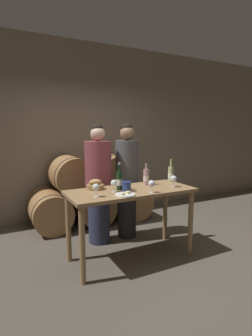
{
  "coord_description": "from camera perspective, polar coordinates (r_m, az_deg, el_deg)",
  "views": [
    {
      "loc": [
        -1.49,
        -2.78,
        1.63
      ],
      "look_at": [
        0.0,
        0.14,
        1.14
      ],
      "focal_mm": 28.0,
      "sensor_mm": 36.0,
      "label": 1
    }
  ],
  "objects": [
    {
      "name": "wine_glass_right",
      "position": [
        3.41,
        10.31,
        -2.34
      ],
      "size": [
        0.08,
        0.08,
        0.15
      ],
      "color": "white",
      "rests_on": "tasting_table"
    },
    {
      "name": "person_right",
      "position": [
        3.92,
        0.22,
        -2.58
      ],
      "size": [
        0.34,
        0.34,
        1.71
      ],
      "color": "#232326",
      "rests_on": "ground_plane"
    },
    {
      "name": "wine_glass_far_left",
      "position": [
        2.88,
        -6.57,
        -4.25
      ],
      "size": [
        0.08,
        0.08,
        0.15
      ],
      "color": "white",
      "rests_on": "tasting_table"
    },
    {
      "name": "bread_basket",
      "position": [
        3.26,
        -6.71,
        -3.79
      ],
      "size": [
        0.21,
        0.21,
        0.13
      ],
      "color": "olive",
      "rests_on": "tasting_table"
    },
    {
      "name": "wine_glass_left",
      "position": [
        3.09,
        -2.64,
        -3.34
      ],
      "size": [
        0.08,
        0.08,
        0.15
      ],
      "color": "white",
      "rests_on": "tasting_table"
    },
    {
      "name": "wine_bottle_white",
      "position": [
        3.76,
        9.71,
        -1.28
      ],
      "size": [
        0.08,
        0.08,
        0.32
      ],
      "color": "#ADBC7F",
      "rests_on": "tasting_table"
    },
    {
      "name": "ground_plane",
      "position": [
        3.54,
        1.05,
        -18.9
      ],
      "size": [
        10.0,
        10.0,
        0.0
      ],
      "primitive_type": "plane",
      "color": "#564F44"
    },
    {
      "name": "person_left",
      "position": [
        3.74,
        -6.01,
        -3.45
      ],
      "size": [
        0.37,
        0.37,
        1.7
      ],
      "color": "#2D334C",
      "rests_on": "ground_plane"
    },
    {
      "name": "barrel_stack",
      "position": [
        4.64,
        -7.64,
        -5.21
      ],
      "size": [
        2.09,
        0.85,
        1.2
      ],
      "color": "#9E7042",
      "rests_on": "ground_plane"
    },
    {
      "name": "blue_crock",
      "position": [
        3.13,
        0.14,
        -3.94
      ],
      "size": [
        0.11,
        0.11,
        0.12
      ],
      "color": "navy",
      "rests_on": "tasting_table"
    },
    {
      "name": "cheese_plate",
      "position": [
        2.95,
        -0.18,
        -5.78
      ],
      "size": [
        0.23,
        0.23,
        0.04
      ],
      "color": "white",
      "rests_on": "tasting_table"
    },
    {
      "name": "wine_glass_center",
      "position": [
        3.07,
        5.58,
        -3.45
      ],
      "size": [
        0.08,
        0.08,
        0.15
      ],
      "color": "white",
      "rests_on": "tasting_table"
    },
    {
      "name": "wine_bottle_red",
      "position": [
        3.19,
        -1.45,
        -2.73
      ],
      "size": [
        0.08,
        0.08,
        0.34
      ],
      "color": "#193819",
      "rests_on": "tasting_table"
    },
    {
      "name": "stone_wall_back",
      "position": [
        5.03,
        -9.98,
        8.0
      ],
      "size": [
        10.0,
        0.12,
        3.2
      ],
      "color": "gray",
      "rests_on": "ground_plane"
    },
    {
      "name": "tasting_table",
      "position": [
        3.26,
        1.09,
        -6.94
      ],
      "size": [
        1.56,
        0.68,
        0.89
      ],
      "color": "#99754C",
      "rests_on": "ground_plane"
    },
    {
      "name": "wine_bottle_rose",
      "position": [
        3.48,
        4.41,
        -1.92
      ],
      "size": [
        0.08,
        0.08,
        0.32
      ],
      "color": "#BC8E93",
      "rests_on": "tasting_table"
    }
  ]
}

